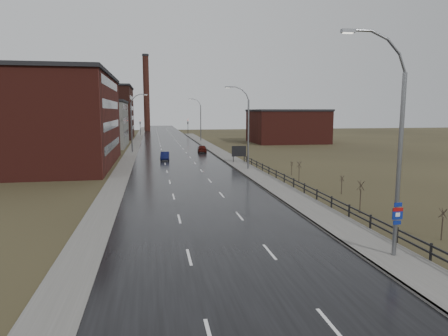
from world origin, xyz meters
name	(u,v)px	position (x,y,z in m)	size (l,w,h in m)	color
ground	(247,286)	(0.00, 0.00, 0.00)	(320.00, 320.00, 0.00)	#2D2819
road	(174,153)	(0.00, 60.00, 0.03)	(14.00, 300.00, 0.06)	black
sidewalk_right	(248,170)	(8.60, 35.00, 0.09)	(3.20, 180.00, 0.18)	#595651
curb_right	(237,171)	(7.08, 35.00, 0.09)	(0.16, 180.00, 0.18)	slate
sidewalk_left	(131,154)	(-8.20, 60.00, 0.06)	(2.40, 260.00, 0.12)	#595651
warehouse_near	(34,120)	(-20.99, 45.00, 6.76)	(22.44, 28.56, 13.50)	#471914
warehouse_mid	(90,124)	(-17.99, 78.00, 5.26)	(16.32, 20.40, 10.50)	slate
warehouse_far	(87,112)	(-22.99, 108.00, 7.76)	(26.52, 24.48, 15.50)	#331611
building_right	(287,126)	(30.30, 82.00, 4.26)	(18.36, 16.32, 8.50)	#471914
smokestack	(146,93)	(-6.00, 150.00, 15.50)	(2.70, 2.70, 30.70)	#331611
streetlight_main	(395,149)	(8.47, 2.00, 6.06)	(3.91, 0.29, 12.11)	slate
streetlight_right_mid	(246,127)	(8.50, 36.00, 5.84)	(3.36, 0.28, 11.35)	slate
streetlight_left	(133,123)	(-7.70, 62.00, 5.84)	(3.36, 0.28, 11.35)	slate
streetlight_right_far	(200,119)	(8.50, 90.00, 5.84)	(3.36, 0.28, 11.35)	slate
guardrail	(307,189)	(10.30, 18.31, 0.71)	(0.10, 53.05, 1.10)	black
shrub_b	(442,223)	(13.57, 4.27, 1.08)	(0.49, 0.51, 2.04)	#382D23
shrub_c	(360,196)	(11.98, 11.44, 1.39)	(0.61, 0.65, 2.61)	#382D23
shrub_d	(342,184)	(13.91, 18.45, 0.98)	(0.44, 0.46, 1.84)	#382D23
shrub_e	(299,172)	(12.03, 25.04, 1.31)	(0.58, 0.62, 2.47)	#382D23
shrub_f	(292,168)	(13.12, 30.47, 0.93)	(0.42, 0.44, 1.75)	#382D23
billboard	(239,152)	(9.10, 43.34, 1.79)	(2.27, 0.17, 2.69)	black
traffic_light_left	(140,122)	(-8.00, 120.00, 4.60)	(0.58, 2.73, 5.30)	black
traffic_light_right	(188,121)	(8.00, 120.00, 4.60)	(0.58, 2.73, 5.30)	black
car_near	(165,156)	(-2.13, 49.28, 0.66)	(1.39, 4.00, 1.32)	#0B1039
car_far	(202,149)	(5.45, 60.29, 0.73)	(1.73, 4.29, 1.46)	#440F0B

